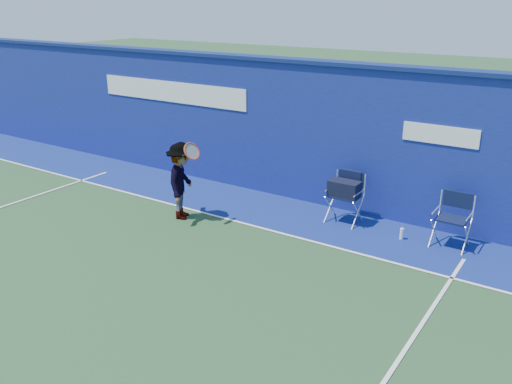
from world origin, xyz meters
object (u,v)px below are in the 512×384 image
Objects in this scene: directors_chair_right at (451,230)px; water_bottle at (402,234)px; tennis_player at (182,181)px; directors_chair_left at (345,202)px.

directors_chair_right reaches higher than water_bottle.
directors_chair_right is 4.38× the size of water_bottle.
tennis_player reaches higher than water_bottle.
directors_chair_left reaches higher than water_bottle.
directors_chair_right is 0.87m from water_bottle.
directors_chair_left is 1.04× the size of directors_chair_right.
directors_chair_left is 1.33m from water_bottle.
directors_chair_left is 3.31m from tennis_player.
tennis_player is at bearing -150.52° from directors_chair_left.
directors_chair_left is 0.61× the size of tennis_player.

